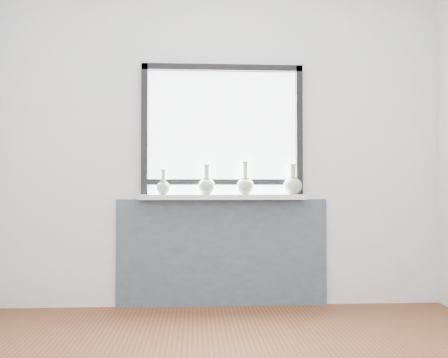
{
  "coord_description": "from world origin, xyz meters",
  "views": [
    {
      "loc": [
        -0.22,
        -2.25,
        0.94
      ],
      "look_at": [
        0.0,
        1.55,
        1.02
      ],
      "focal_mm": 40.0,
      "sensor_mm": 36.0,
      "label": 1
    }
  ],
  "objects": [
    {
      "name": "window",
      "position": [
        0.0,
        1.77,
        1.44
      ],
      "size": [
        1.3,
        0.06,
        1.05
      ],
      "color": "black",
      "rests_on": "windowsill"
    },
    {
      "name": "vase_b",
      "position": [
        -0.13,
        1.7,
        0.98
      ],
      "size": [
        0.14,
        0.14,
        0.24
      ],
      "rotation": [
        0.0,
        0.0,
        0.09
      ],
      "color": "#A4BA99",
      "rests_on": "windowsill"
    },
    {
      "name": "vase_c",
      "position": [
        0.18,
        1.7,
        0.98
      ],
      "size": [
        0.14,
        0.14,
        0.26
      ],
      "rotation": [
        0.0,
        0.0,
        0.25
      ],
      "color": "#A4BA99",
      "rests_on": "windowsill"
    },
    {
      "name": "windowsill",
      "position": [
        0.0,
        1.71,
        0.88
      ],
      "size": [
        1.32,
        0.18,
        0.04
      ],
      "primitive_type": "cube",
      "color": "silver",
      "rests_on": "apron_panel"
    },
    {
      "name": "vase_d",
      "position": [
        0.56,
        1.71,
        0.98
      ],
      "size": [
        0.15,
        0.15,
        0.24
      ],
      "rotation": [
        0.0,
        0.0,
        -0.01
      ],
      "color": "#A4BA99",
      "rests_on": "windowsill"
    },
    {
      "name": "back_wall",
      "position": [
        0.0,
        1.81,
        1.3
      ],
      "size": [
        3.6,
        0.02,
        2.6
      ],
      "primitive_type": "cube",
      "color": "silver",
      "rests_on": "ground"
    },
    {
      "name": "vase_a",
      "position": [
        -0.47,
        1.7,
        0.96
      ],
      "size": [
        0.11,
        0.11,
        0.2
      ],
      "rotation": [
        0.0,
        0.0,
        0.26
      ],
      "color": "#A4BA99",
      "rests_on": "windowsill"
    },
    {
      "name": "apron_panel",
      "position": [
        0.0,
        1.78,
        0.43
      ],
      "size": [
        1.7,
        0.03,
        0.86
      ],
      "primitive_type": "cube",
      "color": "#4A5765",
      "rests_on": "ground"
    }
  ]
}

